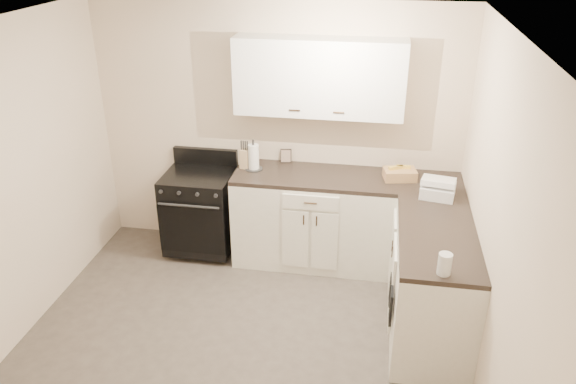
% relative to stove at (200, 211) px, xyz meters
% --- Properties ---
extents(floor, '(3.60, 3.60, 0.00)m').
position_rel_stove_xyz_m(floor, '(0.74, -1.48, -0.46)').
color(floor, '#473F38').
rests_on(floor, ground).
extents(ceiling, '(3.60, 3.60, 0.00)m').
position_rel_stove_xyz_m(ceiling, '(0.74, -1.48, 2.04)').
color(ceiling, white).
rests_on(ceiling, wall_back).
extents(wall_back, '(3.60, 0.00, 3.60)m').
position_rel_stove_xyz_m(wall_back, '(0.74, 0.32, 0.79)').
color(wall_back, beige).
rests_on(wall_back, ground).
extents(wall_right, '(0.00, 3.60, 3.60)m').
position_rel_stove_xyz_m(wall_right, '(2.54, -1.48, 0.79)').
color(wall_right, beige).
rests_on(wall_right, ground).
extents(base_cabinets_back, '(1.55, 0.60, 0.90)m').
position_rel_stove_xyz_m(base_cabinets_back, '(1.16, 0.02, -0.01)').
color(base_cabinets_back, white).
rests_on(base_cabinets_back, floor).
extents(base_cabinets_right, '(0.60, 1.90, 0.90)m').
position_rel_stove_xyz_m(base_cabinets_right, '(2.24, -0.63, -0.01)').
color(base_cabinets_right, white).
rests_on(base_cabinets_right, floor).
extents(countertop_back, '(1.55, 0.60, 0.04)m').
position_rel_stove_xyz_m(countertop_back, '(1.16, 0.02, 0.46)').
color(countertop_back, black).
rests_on(countertop_back, base_cabinets_back).
extents(countertop_right, '(0.60, 1.90, 0.04)m').
position_rel_stove_xyz_m(countertop_right, '(2.24, -0.63, 0.46)').
color(countertop_right, black).
rests_on(countertop_right, base_cabinets_right).
extents(upper_cabinets, '(1.55, 0.30, 0.70)m').
position_rel_stove_xyz_m(upper_cabinets, '(1.16, 0.18, 1.38)').
color(upper_cabinets, white).
rests_on(upper_cabinets, wall_back).
extents(stove, '(0.67, 0.57, 0.81)m').
position_rel_stove_xyz_m(stove, '(0.00, 0.00, 0.00)').
color(stove, black).
rests_on(stove, floor).
extents(knife_block, '(0.10, 0.09, 0.19)m').
position_rel_stove_xyz_m(knife_block, '(0.47, 0.08, 0.58)').
color(knife_block, tan).
rests_on(knife_block, countertop_back).
extents(paper_towel, '(0.13, 0.13, 0.25)m').
position_rel_stove_xyz_m(paper_towel, '(0.56, 0.06, 0.61)').
color(paper_towel, white).
rests_on(paper_towel, countertop_back).
extents(picture_frame, '(0.11, 0.05, 0.14)m').
position_rel_stove_xyz_m(picture_frame, '(0.84, 0.28, 0.55)').
color(picture_frame, black).
rests_on(picture_frame, countertop_back).
extents(wicker_basket, '(0.32, 0.25, 0.10)m').
position_rel_stove_xyz_m(wicker_basket, '(1.95, 0.06, 0.53)').
color(wicker_basket, tan).
rests_on(wicker_basket, countertop_right).
extents(countertop_grill, '(0.33, 0.31, 0.10)m').
position_rel_stove_xyz_m(countertop_grill, '(2.28, -0.25, 0.53)').
color(countertop_grill, white).
rests_on(countertop_grill, countertop_right).
extents(glass_jar, '(0.12, 0.12, 0.16)m').
position_rel_stove_xyz_m(glass_jar, '(2.23, -1.48, 0.56)').
color(glass_jar, silver).
rests_on(glass_jar, countertop_right).
extents(oven_mitt_near, '(0.02, 0.16, 0.28)m').
position_rel_stove_xyz_m(oven_mitt_near, '(1.92, -1.27, 0.01)').
color(oven_mitt_near, black).
rests_on(oven_mitt_near, base_cabinets_right).
extents(oven_mitt_far, '(0.02, 0.14, 0.25)m').
position_rel_stove_xyz_m(oven_mitt_far, '(1.92, -0.99, -0.04)').
color(oven_mitt_far, black).
rests_on(oven_mitt_far, base_cabinets_right).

